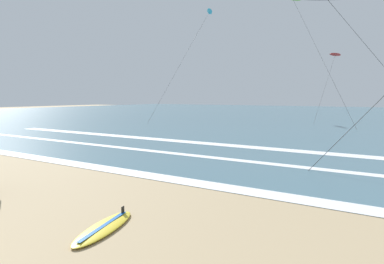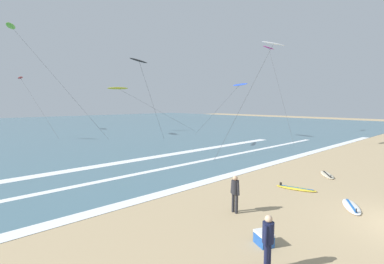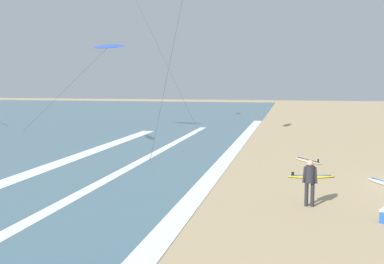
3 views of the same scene
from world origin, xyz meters
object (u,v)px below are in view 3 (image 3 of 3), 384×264
surfboard_foreground_flat (311,176)px  kite_blue_far_right (108,47)px  surfer_foreground_main (310,179)px  surfboard_left_pile (308,161)px

surfboard_foreground_flat → kite_blue_far_right: 22.98m
surfer_foreground_main → surfboard_foreground_flat: bearing=-2.8°
surfboard_left_pile → kite_blue_far_right: size_ratio=0.23×
surfer_foreground_main → surfboard_left_pile: surfer_foreground_main is taller
surfer_foreground_main → surfboard_foreground_flat: 5.10m
surfboard_left_pile → kite_blue_far_right: bearing=54.0°
surfboard_left_pile → kite_blue_far_right: 20.40m
surfer_foreground_main → kite_blue_far_right: (20.48, 15.31, 5.96)m
surfboard_foreground_flat → kite_blue_far_right: (15.47, 15.55, 6.87)m
surfboard_left_pile → surfboard_foreground_flat: size_ratio=0.94×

